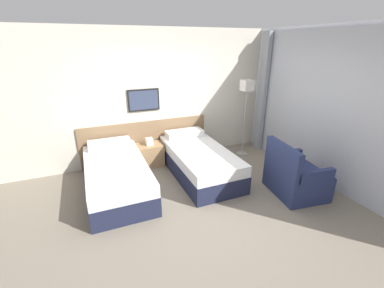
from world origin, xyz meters
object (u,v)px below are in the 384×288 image
Objects in this scene: nightstand at (150,154)px; floor_lamp at (247,94)px; bed_near_window at (199,161)px; bed_near_door at (117,176)px; armchair at (295,178)px.

floor_lamp is at bearing -7.30° from nightstand.
bed_near_window is at bearing -159.99° from floor_lamp.
bed_near_window is 1.20× the size of floor_lamp.
bed_near_door is 1.00× the size of bed_near_window.
floor_lamp is at bearing 20.01° from bed_near_window.
bed_near_window is 1.75m from armchair.
bed_near_door is 3.03m from armchair.
floor_lamp reaches higher than bed_near_window.
armchair is at bearing -45.46° from nightstand.
floor_lamp is (2.09, -0.27, 1.16)m from nightstand.
bed_near_door is 3.37× the size of nightstand.
armchair reaches higher than bed_near_door.
armchair is (1.98, -2.01, 0.05)m from nightstand.
nightstand is 0.61× the size of armchair.
floor_lamp is at bearing 4.31° from armchair.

